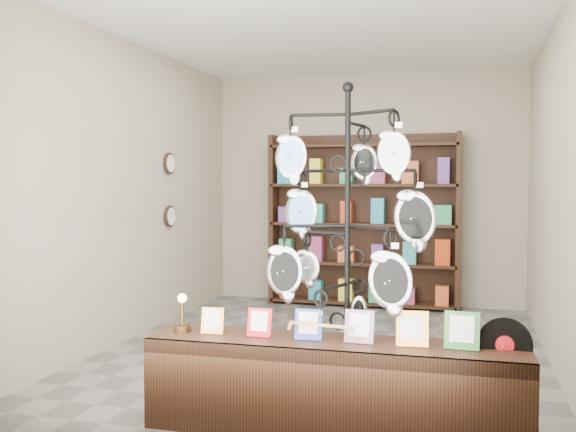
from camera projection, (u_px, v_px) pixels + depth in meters
name	position (u px, v px, depth m)	size (l,w,h in m)	color
ground	(324.00, 350.00, 6.04)	(5.00, 5.00, 0.00)	slate
room_envelope	(325.00, 154.00, 5.94)	(5.00, 5.00, 5.00)	#AC9C8B
display_tree	(347.00, 227.00, 4.21)	(1.16, 1.10, 2.24)	black
front_shelf	(334.00, 386.00, 4.05)	(2.39, 0.53, 0.84)	black
back_shelving	(363.00, 226.00, 8.19)	(2.42, 0.36, 2.20)	black
wall_clocks	(170.00, 190.00, 7.26)	(0.03, 0.24, 0.84)	black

